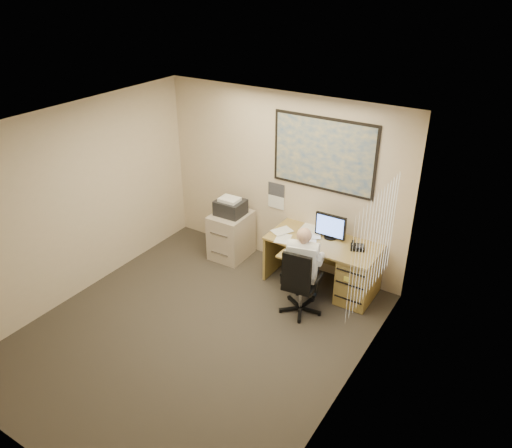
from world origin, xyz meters
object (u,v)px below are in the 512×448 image
Objects in this scene: filing_cabinet at (231,231)px; office_chair at (299,294)px; person at (303,270)px; desk at (344,266)px.

filing_cabinet is 1.04× the size of office_chair.
person reaches higher than office_chair.
desk is 1.95m from filing_cabinet.
desk is at bearing 51.57° from person.
filing_cabinet is (-1.95, -0.02, 0.01)m from desk.
person is at bearing -23.42° from filing_cabinet.
filing_cabinet is 1.78m from person.
person is at bearing -114.23° from desk.
desk is at bearing 60.57° from office_chair.
office_chair is 0.79× the size of person.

